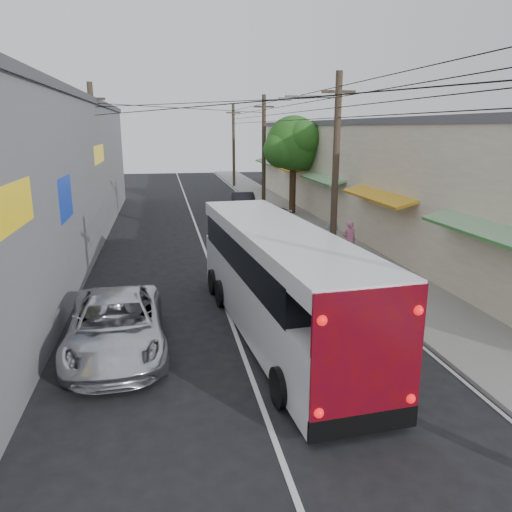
# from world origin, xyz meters

# --- Properties ---
(ground) EXTENTS (120.00, 120.00, 0.00)m
(ground) POSITION_xyz_m (0.00, 0.00, 0.00)
(ground) COLOR black
(ground) RESTS_ON ground
(sidewalk) EXTENTS (3.00, 80.00, 0.12)m
(sidewalk) POSITION_xyz_m (6.50, 20.00, 0.06)
(sidewalk) COLOR slate
(sidewalk) RESTS_ON ground
(building_right) EXTENTS (7.09, 40.00, 6.25)m
(building_right) POSITION_xyz_m (10.99, 22.00, 3.15)
(building_right) COLOR beige
(building_right) RESTS_ON ground
(building_left) EXTENTS (7.20, 36.00, 7.25)m
(building_left) POSITION_xyz_m (-8.50, 18.00, 3.65)
(building_left) COLOR slate
(building_left) RESTS_ON ground
(utility_poles) EXTENTS (11.80, 45.28, 8.00)m
(utility_poles) POSITION_xyz_m (3.13, 20.33, 4.13)
(utility_poles) COLOR #473828
(utility_poles) RESTS_ON ground
(street_tree) EXTENTS (4.40, 4.00, 6.60)m
(street_tree) POSITION_xyz_m (6.87, 26.02, 4.67)
(street_tree) COLOR #3F2B19
(street_tree) RESTS_ON ground
(coach_bus) EXTENTS (3.20, 11.03, 3.14)m
(coach_bus) POSITION_xyz_m (1.19, 6.32, 1.62)
(coach_bus) COLOR white
(coach_bus) RESTS_ON ground
(jeepney) EXTENTS (2.73, 5.51, 1.50)m
(jeepney) POSITION_xyz_m (-3.27, 5.84, 0.75)
(jeepney) COLOR silver
(jeepney) RESTS_ON ground
(parked_suv) EXTENTS (2.40, 5.67, 1.63)m
(parked_suv) POSITION_xyz_m (3.80, 16.06, 0.82)
(parked_suv) COLOR #9E9DA5
(parked_suv) RESTS_ON ground
(parked_car_mid) EXTENTS (1.98, 4.09, 1.34)m
(parked_car_mid) POSITION_xyz_m (4.60, 20.78, 0.67)
(parked_car_mid) COLOR #25252A
(parked_car_mid) RESTS_ON ground
(parked_car_far) EXTENTS (1.47, 4.02, 1.32)m
(parked_car_far) POSITION_xyz_m (3.80, 28.14, 0.66)
(parked_car_far) COLOR black
(parked_car_far) RESTS_ON ground
(pedestrian_near) EXTENTS (0.64, 0.44, 1.71)m
(pedestrian_near) POSITION_xyz_m (6.14, 13.50, 0.98)
(pedestrian_near) COLOR #C56891
(pedestrian_near) RESTS_ON sidewalk
(pedestrian_far) EXTENTS (0.90, 0.86, 1.47)m
(pedestrian_far) POSITION_xyz_m (6.37, 16.42, 0.85)
(pedestrian_far) COLOR #8190BD
(pedestrian_far) RESTS_ON sidewalk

